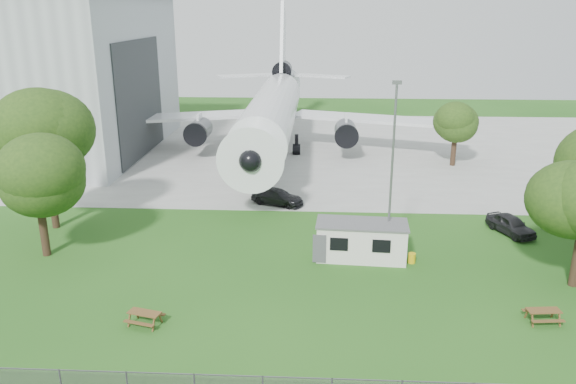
{
  "coord_description": "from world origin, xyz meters",
  "views": [
    {
      "loc": [
        3.17,
        -29.99,
        16.35
      ],
      "look_at": [
        1.19,
        8.0,
        4.0
      ],
      "focal_mm": 35.0,
      "sensor_mm": 36.0,
      "label": 1
    }
  ],
  "objects_px": {
    "picnic_east": "(542,322)",
    "site_cabin": "(362,240)",
    "picnic_west": "(145,324)",
    "airliner": "(273,109)"
  },
  "relations": [
    {
      "from": "site_cabin",
      "to": "picnic_east",
      "type": "height_order",
      "value": "site_cabin"
    },
    {
      "from": "picnic_west",
      "to": "picnic_east",
      "type": "distance_m",
      "value": 21.8
    },
    {
      "from": "airliner",
      "to": "site_cabin",
      "type": "distance_m",
      "value": 31.47
    },
    {
      "from": "site_cabin",
      "to": "picnic_west",
      "type": "relative_size",
      "value": 3.8
    },
    {
      "from": "picnic_west",
      "to": "picnic_east",
      "type": "relative_size",
      "value": 1.0
    },
    {
      "from": "site_cabin",
      "to": "picnic_east",
      "type": "xyz_separation_m",
      "value": [
        9.37,
        -7.93,
        -1.31
      ]
    },
    {
      "from": "picnic_east",
      "to": "airliner",
      "type": "bearing_deg",
      "value": 109.7
    },
    {
      "from": "picnic_east",
      "to": "site_cabin",
      "type": "bearing_deg",
      "value": 134.46
    },
    {
      "from": "airliner",
      "to": "picnic_east",
      "type": "relative_size",
      "value": 26.52
    },
    {
      "from": "airliner",
      "to": "picnic_east",
      "type": "height_order",
      "value": "airliner"
    }
  ]
}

